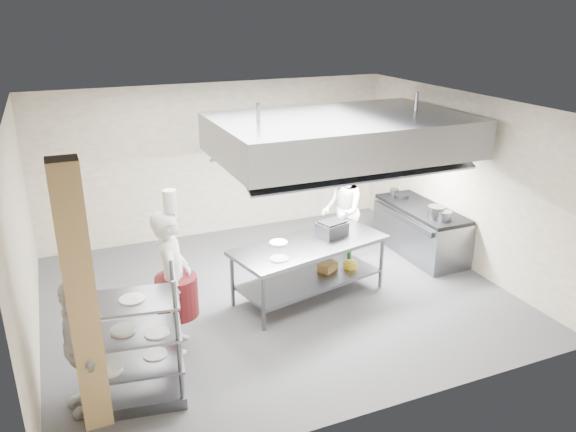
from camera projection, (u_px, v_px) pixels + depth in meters
name	position (u px, v px, depth m)	size (l,w,h in m)	color
floor	(276.00, 295.00, 8.97)	(7.00, 7.00, 0.00)	#373739
ceiling	(274.00, 107.00, 7.92)	(7.00, 7.00, 0.00)	silver
wall_back	(219.00, 160.00, 11.03)	(7.00, 7.00, 0.00)	gray
wall_left	(21.00, 242.00, 7.17)	(6.00, 6.00, 0.00)	gray
wall_right	(462.00, 180.00, 9.73)	(6.00, 6.00, 0.00)	gray
column	(82.00, 301.00, 5.75)	(0.30, 0.30, 3.00)	tan
exhaust_hood	(341.00, 135.00, 8.95)	(4.00, 2.50, 0.60)	gray
hood_strip_a	(289.00, 160.00, 8.74)	(1.60, 0.12, 0.04)	white
hood_strip_b	(388.00, 150.00, 9.40)	(1.60, 0.12, 0.04)	white
wall_shelf	(305.00, 153.00, 11.56)	(1.50, 0.28, 0.04)	gray
island	(309.00, 270.00, 8.79)	(2.45, 1.02, 0.91)	slate
island_worktop	(310.00, 245.00, 8.64)	(2.45, 1.02, 0.06)	gray
island_undershelf	(309.00, 279.00, 8.84)	(2.25, 0.92, 0.04)	slate
pass_rack	(133.00, 340.00, 6.30)	(1.08, 0.63, 1.62)	slate
cooking_range	(420.00, 231.00, 10.39)	(0.80, 2.00, 0.84)	slate
range_top	(422.00, 209.00, 10.23)	(0.78, 1.96, 0.06)	black
chef_head	(173.00, 281.00, 7.29)	(0.72, 0.47, 1.96)	silver
chef_line	(341.00, 211.00, 9.97)	(0.89, 0.69, 1.83)	white
chef_plating	(78.00, 346.00, 6.20)	(0.95, 0.39, 1.62)	white
griddle	(332.00, 229.00, 8.90)	(0.44, 0.34, 0.21)	slate
wicker_basket	(328.00, 267.00, 9.06)	(0.31, 0.21, 0.14)	brown
stockpot	(436.00, 212.00, 9.69)	(0.29, 0.29, 0.20)	gray
plate_stack	(135.00, 362.00, 6.40)	(0.28, 0.28, 0.05)	white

